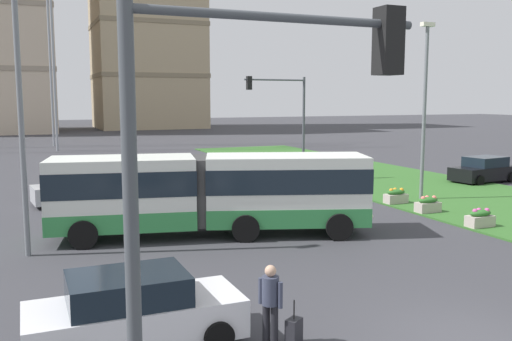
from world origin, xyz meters
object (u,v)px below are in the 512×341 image
object	(u,v)px
articulated_bus	(211,192)
flower_planter_3	(428,204)
streetlight_left	(19,86)
traffic_light_far_right	(285,110)
streetlight_median	(425,104)
car_black_sedan	(484,170)
pedestrian_crossing	(270,300)
traffic_light_near_left	(230,182)
rolling_suitcase	(294,332)
car_silver_hatch	(79,188)
car_white_van	(134,312)
flower_planter_4	(396,196)
flower_planter_2	(480,218)

from	to	relation	value
articulated_bus	flower_planter_3	size ratio (longest dim) A/B	10.87
articulated_bus	streetlight_left	distance (m)	7.51
traffic_light_far_right	streetlight_median	xyz separation A→B (m)	(3.56, -8.43, 0.44)
car_black_sedan	streetlight_left	size ratio (longest dim) A/B	0.45
pedestrian_crossing	traffic_light_near_left	world-z (taller)	traffic_light_near_left
flower_planter_3	rolling_suitcase	bearing A→B (deg)	-140.27
flower_planter_3	car_black_sedan	bearing A→B (deg)	33.09
car_black_sedan	car_silver_hatch	size ratio (longest dim) A/B	1.01
car_silver_hatch	flower_planter_3	world-z (taller)	car_silver_hatch
traffic_light_far_right	car_white_van	bearing A→B (deg)	-123.56
articulated_bus	traffic_light_far_right	world-z (taller)	traffic_light_far_right
car_silver_hatch	flower_planter_4	distance (m)	15.44
car_white_van	streetlight_median	bearing A→B (deg)	33.89
streetlight_left	flower_planter_4	bearing A→B (deg)	8.71
car_silver_hatch	streetlight_median	distance (m)	17.52
car_silver_hatch	traffic_light_near_left	size ratio (longest dim) A/B	0.74
car_silver_hatch	traffic_light_near_left	xyz separation A→B (m)	(-0.37, -22.36, 3.48)
streetlight_median	traffic_light_near_left	bearing A→B (deg)	-134.69
pedestrian_crossing	streetlight_left	distance (m)	11.21
rolling_suitcase	streetlight_median	world-z (taller)	streetlight_median
flower_planter_2	streetlight_median	size ratio (longest dim) A/B	0.13
car_white_van	streetlight_left	xyz separation A→B (m)	(-1.96, 8.10, 4.77)
pedestrian_crossing	flower_planter_3	xyz separation A→B (m)	(12.01, 9.40, -0.58)
articulated_bus	streetlight_median	distance (m)	12.76
articulated_bus	flower_planter_3	distance (m)	10.23
rolling_suitcase	flower_planter_4	distance (m)	16.60
traffic_light_far_right	traffic_light_near_left	bearing A→B (deg)	-117.16
articulated_bus	car_black_sedan	world-z (taller)	articulated_bus
flower_planter_2	traffic_light_far_right	bearing A→B (deg)	96.66
car_silver_hatch	pedestrian_crossing	size ratio (longest dim) A/B	2.63
pedestrian_crossing	traffic_light_near_left	distance (m)	6.00
flower_planter_3	traffic_light_far_right	xyz separation A→B (m)	(-1.66, 11.20, 3.97)
flower_planter_3	flower_planter_4	world-z (taller)	same
traffic_light_near_left	traffic_light_far_right	size ratio (longest dim) A/B	0.97
flower_planter_4	streetlight_median	bearing A→B (deg)	13.51
articulated_bus	traffic_light_far_right	xyz separation A→B (m)	(8.49, 11.16, 2.74)
flower_planter_2	streetlight_median	xyz separation A→B (m)	(1.90, 5.84, 4.42)
car_silver_hatch	car_white_van	distance (m)	16.89
car_white_van	traffic_light_near_left	size ratio (longest dim) A/B	0.71
car_black_sedan	flower_planter_4	distance (m)	10.19
flower_planter_3	streetlight_median	world-z (taller)	streetlight_median
car_black_sedan	pedestrian_crossing	bearing A→B (deg)	-144.05
car_silver_hatch	pedestrian_crossing	xyz separation A→B (m)	(2.11, -17.96, 0.25)
traffic_light_near_left	streetlight_left	size ratio (longest dim) A/B	0.61
pedestrian_crossing	flower_planter_3	distance (m)	15.26
flower_planter_2	traffic_light_far_right	size ratio (longest dim) A/B	0.17
flower_planter_4	streetlight_median	size ratio (longest dim) A/B	0.13
articulated_bus	streetlight_left	xyz separation A→B (m)	(-6.43, -0.27, 3.87)
flower_planter_3	flower_planter_4	size ratio (longest dim) A/B	1.00
traffic_light_far_right	flower_planter_2	bearing A→B (deg)	-83.34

